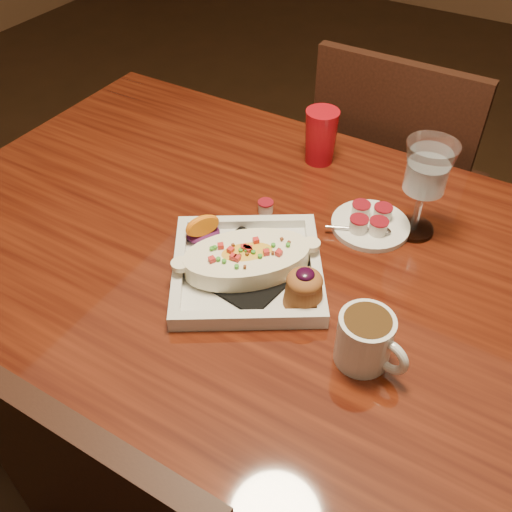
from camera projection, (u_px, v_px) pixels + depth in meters
The scene contains 9 objects.
floor at pixel (278, 459), 1.55m from camera, with size 7.00×7.00×0.00m, color black.
table at pixel (287, 296), 1.11m from camera, with size 1.50×0.90×0.75m.
chair_far at pixel (392, 190), 1.60m from camera, with size 0.42×0.42×0.93m.
plate at pixel (252, 265), 0.99m from camera, with size 0.36×0.36×0.08m.
coffee_mug at pixel (366, 339), 0.84m from camera, with size 0.12×0.08×0.09m.
goblet at pixel (427, 173), 1.01m from camera, with size 0.09×0.09×0.19m.
saucer at pixel (369, 223), 1.10m from camera, with size 0.15×0.15×0.10m.
creamer_loose at pixel (266, 207), 1.13m from camera, with size 0.03×0.03×0.02m.
red_tumbler at pixel (321, 137), 1.24m from camera, with size 0.07×0.07×0.12m, color #B00C17.
Camera 1 is at (0.34, -0.68, 1.46)m, focal length 40.00 mm.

